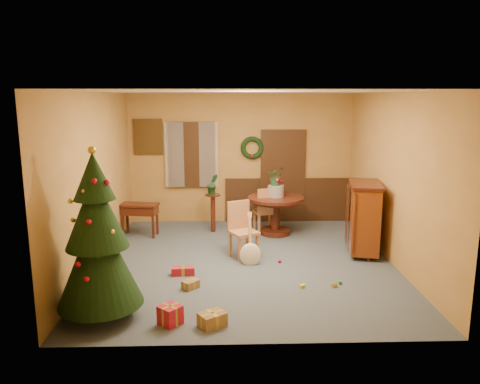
{
  "coord_description": "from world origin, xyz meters",
  "views": [
    {
      "loc": [
        -0.35,
        -7.71,
        2.82
      ],
      "look_at": [
        -0.09,
        0.4,
        1.16
      ],
      "focal_mm": 35.0,
      "sensor_mm": 36.0,
      "label": 1
    }
  ],
  "objects_px": {
    "christmas_tree": "(98,239)",
    "chair_near": "(242,228)",
    "writing_desk": "(140,212)",
    "dining_table": "(275,208)",
    "sideboard": "(364,216)"
  },
  "relations": [
    {
      "from": "chair_near",
      "to": "sideboard",
      "type": "distance_m",
      "value": 2.23
    },
    {
      "from": "sideboard",
      "to": "chair_near",
      "type": "bearing_deg",
      "value": -177.46
    },
    {
      "from": "dining_table",
      "to": "chair_near",
      "type": "xyz_separation_m",
      "value": [
        -0.75,
        -1.37,
        -0.02
      ]
    },
    {
      "from": "chair_near",
      "to": "dining_table",
      "type": "bearing_deg",
      "value": 61.26
    },
    {
      "from": "writing_desk",
      "to": "christmas_tree",
      "type": "bearing_deg",
      "value": -87.67
    },
    {
      "from": "dining_table",
      "to": "christmas_tree",
      "type": "xyz_separation_m",
      "value": [
        -2.65,
        -3.69,
        0.5
      ]
    },
    {
      "from": "dining_table",
      "to": "writing_desk",
      "type": "height_order",
      "value": "dining_table"
    },
    {
      "from": "chair_near",
      "to": "writing_desk",
      "type": "xyz_separation_m",
      "value": [
        -2.04,
        1.35,
        -0.03
      ]
    },
    {
      "from": "chair_near",
      "to": "sideboard",
      "type": "bearing_deg",
      "value": 2.54
    },
    {
      "from": "dining_table",
      "to": "sideboard",
      "type": "bearing_deg",
      "value": -41.01
    },
    {
      "from": "christmas_tree",
      "to": "sideboard",
      "type": "xyz_separation_m",
      "value": [
        4.11,
        2.42,
        -0.36
      ]
    },
    {
      "from": "christmas_tree",
      "to": "chair_near",
      "type": "bearing_deg",
      "value": 50.75
    },
    {
      "from": "dining_table",
      "to": "writing_desk",
      "type": "xyz_separation_m",
      "value": [
        -2.8,
        -0.02,
        -0.05
      ]
    },
    {
      "from": "chair_near",
      "to": "writing_desk",
      "type": "distance_m",
      "value": 2.45
    },
    {
      "from": "chair_near",
      "to": "writing_desk",
      "type": "height_order",
      "value": "chair_near"
    }
  ]
}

